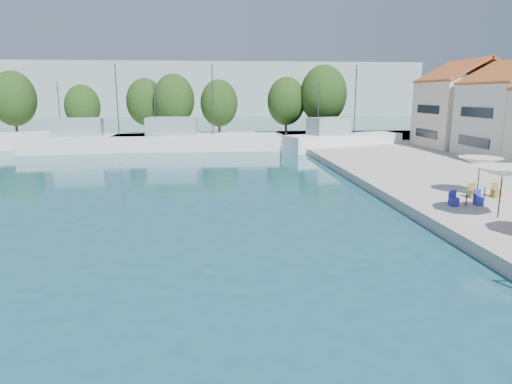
{
  "coord_description": "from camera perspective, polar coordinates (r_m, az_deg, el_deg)",
  "views": [
    {
      "loc": [
        -4.42,
        1.39,
        6.43
      ],
      "look_at": [
        -2.05,
        26.0,
        1.13
      ],
      "focal_mm": 32.0,
      "sensor_mm": 36.0,
      "label": 1
    }
  ],
  "objects": [
    {
      "name": "hill_east",
      "position": [
        184.05,
        8.66,
        11.83
      ],
      "size": [
        140.0,
        40.0,
        12.0
      ],
      "primitive_type": "cube",
      "color": "#99A79D",
      "rests_on": "ground"
    },
    {
      "name": "cafe_table_02",
      "position": [
        26.82,
        24.79,
        -0.96
      ],
      "size": [
        1.82,
        0.7,
        0.76
      ],
      "color": "black",
      "rests_on": "quay_right"
    },
    {
      "name": "tree_07",
      "position": [
        69.32,
        3.8,
        11.26
      ],
      "size": [
        5.67,
        5.67,
        8.39
      ],
      "color": "#3F2B19",
      "rests_on": "quay_far"
    },
    {
      "name": "trawler_03",
      "position": [
        54.91,
        -7.9,
        6.39
      ],
      "size": [
        19.33,
        5.53,
        10.2
      ],
      "rotation": [
        0.0,
        0.0,
        -0.03
      ],
      "color": "white",
      "rests_on": "ground"
    },
    {
      "name": "tree_02",
      "position": [
        73.62,
        -28.07,
        10.26
      ],
      "size": [
        6.15,
        6.15,
        9.1
      ],
      "color": "#3F2B19",
      "rests_on": "quay_far"
    },
    {
      "name": "cafe_table_03",
      "position": [
        29.32,
        26.66,
        -0.1
      ],
      "size": [
        1.82,
        0.7,
        0.76
      ],
      "color": "black",
      "rests_on": "quay_right"
    },
    {
      "name": "umbrella_cream",
      "position": [
        30.04,
        26.23,
        3.43
      ],
      "size": [
        2.63,
        2.63,
        2.2
      ],
      "color": "black",
      "rests_on": "quay_right"
    },
    {
      "name": "tree_05",
      "position": [
        68.34,
        -10.23,
        11.28
      ],
      "size": [
        5.93,
        5.93,
        8.78
      ],
      "color": "#3F2B19",
      "rests_on": "quay_far"
    },
    {
      "name": "trawler_04",
      "position": [
        55.48,
        10.56,
        6.36
      ],
      "size": [
        15.05,
        8.45,
        10.2
      ],
      "rotation": [
        0.0,
        0.0,
        0.34
      ],
      "color": "white",
      "rests_on": "ground"
    },
    {
      "name": "hill_west",
      "position": [
        160.67,
        -15.0,
        12.26
      ],
      "size": [
        180.0,
        40.0,
        16.0
      ],
      "primitive_type": "cube",
      "color": "#99A79D",
      "rests_on": "ground"
    },
    {
      "name": "umbrella_white",
      "position": [
        24.52,
        28.47,
        2.22
      ],
      "size": [
        2.99,
        2.99,
        2.49
      ],
      "color": "black",
      "rests_on": "quay_right"
    },
    {
      "name": "tree_04",
      "position": [
        70.96,
        -13.67,
        10.89
      ],
      "size": [
        5.55,
        5.55,
        8.22
      ],
      "color": "#3F2B19",
      "rests_on": "quay_far"
    },
    {
      "name": "tree_08",
      "position": [
        68.86,
        8.42,
        11.96
      ],
      "size": [
        6.8,
        6.8,
        10.06
      ],
      "color": "#3F2B19",
      "rests_on": "quay_far"
    },
    {
      "name": "quay_far",
      "position": [
        65.99,
        -8.64,
        6.64
      ],
      "size": [
        90.0,
        16.0,
        0.6
      ],
      "primitive_type": "cube",
      "color": "#A59F95",
      "rests_on": "ground"
    },
    {
      "name": "building_06",
      "position": [
        57.18,
        24.72,
        10.08
      ],
      "size": [
        9.0,
        8.8,
        10.2
      ],
      "color": "beige",
      "rests_on": "quay_right"
    },
    {
      "name": "tree_03",
      "position": [
        69.7,
        -20.87,
        9.95
      ],
      "size": [
        4.87,
        4.87,
        7.21
      ],
      "color": "#3F2B19",
      "rests_on": "quay_far"
    },
    {
      "name": "trawler_02",
      "position": [
        55.93,
        -19.0,
        5.95
      ],
      "size": [
        18.37,
        6.94,
        10.2
      ],
      "rotation": [
        0.0,
        0.0,
        0.13
      ],
      "color": "silver",
      "rests_on": "ground"
    },
    {
      "name": "tree_06",
      "position": [
        67.07,
        -4.64,
        11.01
      ],
      "size": [
        5.37,
        5.37,
        7.96
      ],
      "color": "#3F2B19",
      "rests_on": "quay_far"
    }
  ]
}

